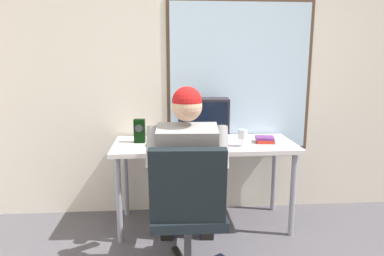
# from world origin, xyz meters

# --- Properties ---
(wall_rear) EXTENTS (5.78, 0.08, 2.71)m
(wall_rear) POSITION_xyz_m (0.01, 2.14, 1.35)
(wall_rear) COLOR silver
(wall_rear) RESTS_ON ground
(desk) EXTENTS (1.49, 0.61, 0.73)m
(desk) POSITION_xyz_m (-0.04, 1.78, 0.65)
(desk) COLOR gray
(desk) RESTS_ON ground
(office_chair) EXTENTS (0.59, 0.61, 0.92)m
(office_chair) POSITION_xyz_m (-0.23, 0.99, 0.53)
(office_chair) COLOR black
(office_chair) RESTS_ON ground
(person_seated) EXTENTS (0.54, 0.80, 1.25)m
(person_seated) POSITION_xyz_m (-0.22, 1.25, 0.65)
(person_seated) COLOR navy
(person_seated) RESTS_ON ground
(crt_monitor) EXTENTS (0.43, 0.24, 0.36)m
(crt_monitor) POSITION_xyz_m (-0.04, 1.83, 0.94)
(crt_monitor) COLOR beige
(crt_monitor) RESTS_ON desk
(wine_glass) EXTENTS (0.07, 0.07, 0.13)m
(wine_glass) POSITION_xyz_m (0.25, 1.64, 0.81)
(wine_glass) COLOR silver
(wine_glass) RESTS_ON desk
(desk_speaker) EXTENTS (0.09, 0.08, 0.19)m
(desk_speaker) POSITION_xyz_m (-0.57, 1.84, 0.82)
(desk_speaker) COLOR black
(desk_speaker) RESTS_ON desk
(book_stack) EXTENTS (0.17, 0.16, 0.05)m
(book_stack) POSITION_xyz_m (0.46, 1.75, 0.75)
(book_stack) COLOR red
(book_stack) RESTS_ON desk
(cd_case) EXTENTS (0.18, 0.17, 0.01)m
(cd_case) POSITION_xyz_m (-0.43, 1.68, 0.73)
(cd_case) COLOR #232D21
(cd_case) RESTS_ON desk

